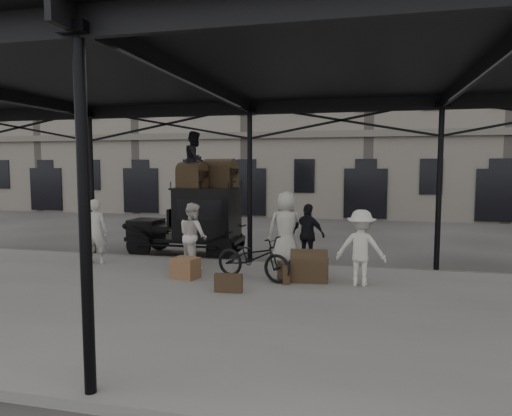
{
  "coord_description": "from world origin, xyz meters",
  "views": [
    {
      "loc": [
        3.13,
        -10.42,
        2.85
      ],
      "look_at": [
        0.27,
        1.6,
        1.7
      ],
      "focal_mm": 32.0,
      "sensor_mm": 36.0,
      "label": 1
    }
  ],
  "objects_px": {
    "steamer_trunk_roof_near": "(192,177)",
    "steamer_trunk_platform": "(309,268)",
    "bicycle": "(253,258)",
    "porter_left": "(95,231)",
    "taxi": "(198,218)",
    "porter_official": "(308,235)"
  },
  "relations": [
    {
      "from": "porter_official",
      "to": "steamer_trunk_roof_near",
      "type": "height_order",
      "value": "steamer_trunk_roof_near"
    },
    {
      "from": "porter_left",
      "to": "bicycle",
      "type": "height_order",
      "value": "porter_left"
    },
    {
      "from": "taxi",
      "to": "steamer_trunk_roof_near",
      "type": "bearing_deg",
      "value": -108.07
    },
    {
      "from": "steamer_trunk_platform",
      "to": "taxi",
      "type": "bearing_deg",
      "value": 136.16
    },
    {
      "from": "porter_left",
      "to": "bicycle",
      "type": "xyz_separation_m",
      "value": [
        4.65,
        -0.72,
        -0.37
      ]
    },
    {
      "from": "taxi",
      "to": "porter_left",
      "type": "xyz_separation_m",
      "value": [
        -2.13,
        -2.29,
        -0.16
      ]
    },
    {
      "from": "taxi",
      "to": "porter_left",
      "type": "distance_m",
      "value": 3.14
    },
    {
      "from": "steamer_trunk_roof_near",
      "to": "steamer_trunk_platform",
      "type": "distance_m",
      "value": 5.13
    },
    {
      "from": "porter_left",
      "to": "porter_official",
      "type": "distance_m",
      "value": 5.85
    },
    {
      "from": "porter_official",
      "to": "taxi",
      "type": "bearing_deg",
      "value": 5.18
    },
    {
      "from": "taxi",
      "to": "bicycle",
      "type": "distance_m",
      "value": 3.96
    },
    {
      "from": "steamer_trunk_platform",
      "to": "bicycle",
      "type": "bearing_deg",
      "value": 179.19
    },
    {
      "from": "porter_official",
      "to": "steamer_trunk_platform",
      "type": "xyz_separation_m",
      "value": [
        0.23,
        -1.72,
        -0.52
      ]
    },
    {
      "from": "porter_left",
      "to": "steamer_trunk_roof_near",
      "type": "distance_m",
      "value": 3.24
    },
    {
      "from": "porter_left",
      "to": "steamer_trunk_platform",
      "type": "xyz_separation_m",
      "value": [
        5.96,
        -0.58,
        -0.58
      ]
    },
    {
      "from": "taxi",
      "to": "steamer_trunk_roof_near",
      "type": "relative_size",
      "value": 4.16
    },
    {
      "from": "taxi",
      "to": "porter_official",
      "type": "relative_size",
      "value": 2.18
    },
    {
      "from": "steamer_trunk_platform",
      "to": "porter_official",
      "type": "bearing_deg",
      "value": 90.53
    },
    {
      "from": "porter_official",
      "to": "steamer_trunk_roof_near",
      "type": "distance_m",
      "value": 4.08
    },
    {
      "from": "bicycle",
      "to": "taxi",
      "type": "bearing_deg",
      "value": 58.04
    },
    {
      "from": "steamer_trunk_roof_near",
      "to": "steamer_trunk_platform",
      "type": "relative_size",
      "value": 1.02
    },
    {
      "from": "porter_official",
      "to": "steamer_trunk_roof_near",
      "type": "bearing_deg",
      "value": 9.13
    }
  ]
}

